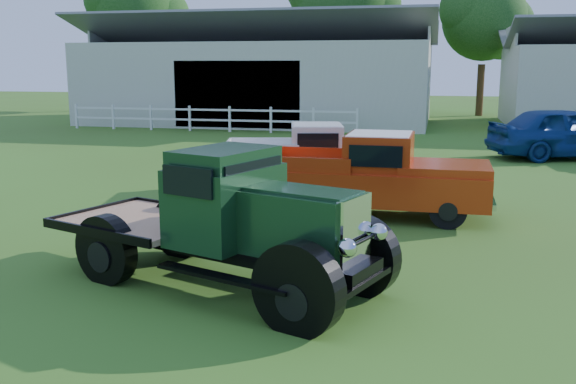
% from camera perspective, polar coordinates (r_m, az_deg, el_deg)
% --- Properties ---
extents(ground, '(120.00, 120.00, 0.00)m').
position_cam_1_polar(ground, '(9.62, -2.81, -7.45)').
color(ground, '#3C561B').
extents(shed_left, '(18.80, 10.20, 5.60)m').
position_cam_1_polar(shed_left, '(36.05, -2.23, 10.74)').
color(shed_left, '#97998C').
rests_on(shed_left, ground).
extents(fence_rail, '(14.20, 0.16, 1.20)m').
position_cam_1_polar(fence_rail, '(30.73, -6.99, 6.48)').
color(fence_rail, white).
rests_on(fence_rail, ground).
extents(tree_a, '(6.30, 6.30, 10.50)m').
position_cam_1_polar(tree_a, '(46.58, -13.40, 13.57)').
color(tree_a, '#0E3D0D').
rests_on(tree_a, ground).
extents(tree_b, '(6.90, 6.90, 11.50)m').
position_cam_1_polar(tree_b, '(43.34, 4.60, 14.69)').
color(tree_b, '#0E3D0D').
rests_on(tree_b, ground).
extents(tree_c, '(5.40, 5.40, 9.00)m').
position_cam_1_polar(tree_c, '(41.86, 16.94, 12.67)').
color(tree_c, '#0E3D0D').
rests_on(tree_c, ground).
extents(vintage_flatbed, '(5.34, 3.53, 1.97)m').
position_cam_1_polar(vintage_flatbed, '(8.99, -6.02, -2.31)').
color(vintage_flatbed, '#16391F').
rests_on(vintage_flatbed, ground).
extents(red_pickup, '(4.79, 1.88, 1.74)m').
position_cam_1_polar(red_pickup, '(13.32, 7.69, 1.57)').
color(red_pickup, '#B52F0F').
rests_on(red_pickup, ground).
extents(white_pickup, '(4.73, 2.68, 1.64)m').
position_cam_1_polar(white_pickup, '(15.82, 2.23, 2.98)').
color(white_pickup, silver).
rests_on(white_pickup, ground).
extents(misc_car_blue, '(5.50, 3.55, 1.74)m').
position_cam_1_polar(misc_car_blue, '(23.42, 23.58, 4.86)').
color(misc_car_blue, navy).
rests_on(misc_car_blue, ground).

